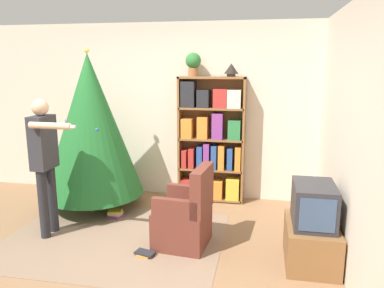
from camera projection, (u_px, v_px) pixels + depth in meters
The scene contains 15 objects.
ground_plane at pixel (134, 257), 3.96m from camera, with size 14.00×14.00×0.00m, color #846042.
wall_back at pixel (177, 111), 5.68m from camera, with size 8.00×0.10×2.60m.
wall_right at pixel (360, 145), 3.29m from camera, with size 0.10×8.00×2.60m.
area_rug at pixel (115, 238), 4.36m from camera, with size 2.50×1.90×0.01m.
bookshelf at pixel (211, 142), 5.46m from camera, with size 0.96×0.27×1.83m.
tv_stand at pixel (311, 243), 3.81m from camera, with size 0.51×0.75×0.42m.
television at pixel (314, 204), 3.72m from camera, with size 0.40×0.58×0.42m.
game_remote at pixel (299, 231), 3.58m from camera, with size 0.04×0.12×0.02m.
christmas_tree at pixel (91, 126), 5.09m from camera, with size 1.38×1.38×2.21m.
armchair at pixel (186, 218), 4.16m from camera, with size 0.62×0.61×0.92m.
standing_person at pixel (45, 157), 4.29m from camera, with size 0.62×0.48×1.62m.
potted_plant at pixel (193, 63), 5.28m from camera, with size 0.22×0.22×0.33m.
table_lamp at pixel (231, 69), 5.20m from camera, with size 0.20×0.20×0.18m.
book_pile_near_tree at pixel (115, 214), 5.00m from camera, with size 0.23×0.20×0.09m.
book_pile_by_chair at pixel (145, 254), 3.98m from camera, with size 0.23×0.17×0.04m.
Camera 1 is at (1.29, -3.44, 1.99)m, focal length 35.00 mm.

